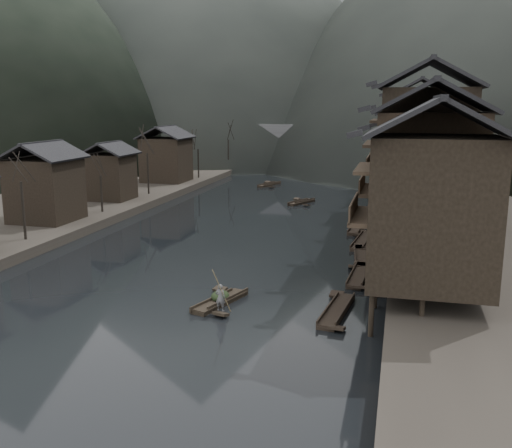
% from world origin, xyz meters
% --- Properties ---
extents(water, '(300.00, 300.00, 0.00)m').
position_xyz_m(water, '(0.00, 0.00, 0.00)').
color(water, black).
rests_on(water, ground).
extents(left_bank, '(40.00, 200.00, 1.20)m').
position_xyz_m(left_bank, '(-35.00, 40.00, 0.60)').
color(left_bank, '#2D2823').
rests_on(left_bank, ground).
extents(stilt_houses, '(9.00, 67.60, 16.67)m').
position_xyz_m(stilt_houses, '(17.29, 19.30, 9.20)').
color(stilt_houses, black).
rests_on(stilt_houses, ground).
extents(left_houses, '(8.10, 53.20, 8.73)m').
position_xyz_m(left_houses, '(-20.50, 20.12, 5.66)').
color(left_houses, black).
rests_on(left_houses, left_bank).
extents(bare_trees, '(3.94, 75.37, 7.88)m').
position_xyz_m(bare_trees, '(-17.00, 24.17, 6.77)').
color(bare_trees, black).
rests_on(bare_trees, left_bank).
extents(moored_sampans, '(3.22, 63.00, 0.47)m').
position_xyz_m(moored_sampans, '(12.27, 21.24, 0.20)').
color(moored_sampans, black).
rests_on(moored_sampans, water).
extents(midriver_boats, '(11.42, 40.67, 0.45)m').
position_xyz_m(midriver_boats, '(-2.28, 51.47, 0.20)').
color(midriver_boats, black).
rests_on(midriver_boats, water).
extents(stone_bridge, '(40.00, 6.00, 9.00)m').
position_xyz_m(stone_bridge, '(-0.00, 72.00, 5.11)').
color(stone_bridge, '#4C4C4F').
rests_on(stone_bridge, ground).
extents(hero_sampan, '(2.64, 5.49, 0.44)m').
position_xyz_m(hero_sampan, '(4.21, -7.39, 0.20)').
color(hero_sampan, black).
rests_on(hero_sampan, water).
extents(cargo_heap, '(1.21, 1.58, 0.72)m').
position_xyz_m(cargo_heap, '(4.13, -7.15, 0.80)').
color(cargo_heap, black).
rests_on(cargo_heap, hero_sampan).
extents(boatman, '(0.67, 0.45, 1.80)m').
position_xyz_m(boatman, '(4.81, -9.22, 1.34)').
color(boatman, '#5C5C5E').
rests_on(boatman, hero_sampan).
extents(bamboo_pole, '(0.85, 1.90, 3.78)m').
position_xyz_m(bamboo_pole, '(5.01, -9.22, 4.13)').
color(bamboo_pole, '#8C7A51').
rests_on(bamboo_pole, boatman).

